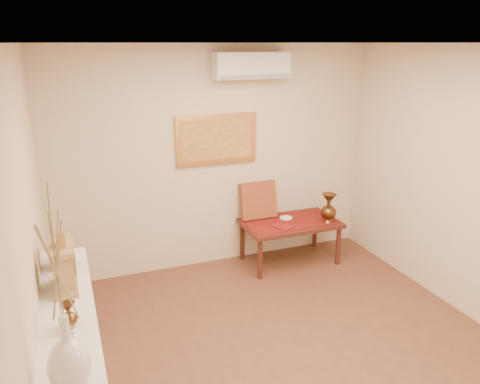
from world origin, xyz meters
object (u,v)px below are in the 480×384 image
white_vase (60,295)px  display_ledge (74,369)px  mantel_clock (64,267)px  low_table (290,226)px  wooden_chest (61,252)px  brass_urn_tall (329,205)px

white_vase → display_ledge: white_vase is taller
display_ledge → mantel_clock: (0.01, 0.29, 0.66)m
display_ledge → low_table: display_ledge is taller
display_ledge → low_table: bearing=35.1°
mantel_clock → wooden_chest: bearing=92.5°
white_vase → low_table: 3.96m
white_vase → display_ledge: size_ratio=0.56×
white_vase → mantel_clock: 1.21m
white_vase → brass_urn_tall: white_vase is taller
mantel_clock → wooden_chest: mantel_clock is taller
display_ledge → mantel_clock: bearing=87.4°
mantel_clock → white_vase: bearing=-90.2°
mantel_clock → wooden_chest: 0.40m
mantel_clock → low_table: size_ratio=0.34×
display_ledge → brass_urn_tall: bearing=28.5°
white_vase → brass_urn_tall: (3.09, 2.54, -0.76)m
white_vase → display_ledge: bearing=90.6°
white_vase → wooden_chest: size_ratio=4.63×
display_ledge → low_table: 3.27m
white_vase → low_table: (2.67, 2.74, -1.06)m
wooden_chest → low_table: wooden_chest is taller
white_vase → mantel_clock: white_vase is taller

